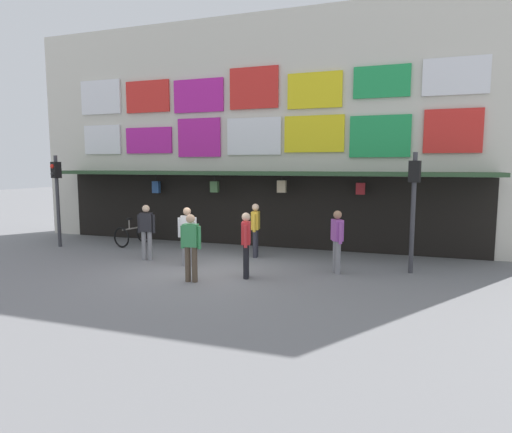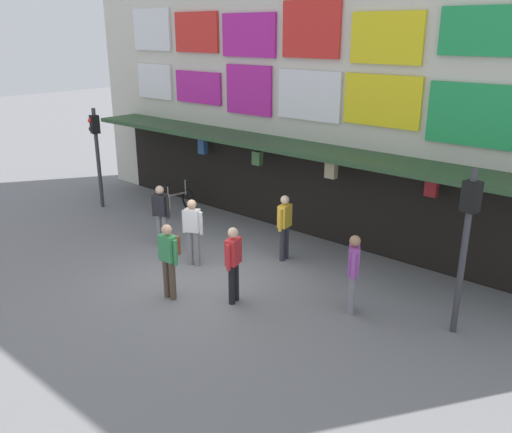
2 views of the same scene
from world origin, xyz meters
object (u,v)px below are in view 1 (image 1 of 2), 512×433
at_px(pedestrian_in_yellow, 255,227).
at_px(pedestrian_in_white, 337,238).
at_px(traffic_light_far, 414,193).
at_px(bicycle_parked, 133,234).
at_px(pedestrian_in_green, 147,228).
at_px(pedestrian_in_black, 246,241).
at_px(pedestrian_in_red, 191,242).
at_px(traffic_light_near, 57,186).
at_px(pedestrian_in_blue, 187,233).

xyz_separation_m(pedestrian_in_yellow, pedestrian_in_white, (2.70, -1.21, 0.00)).
distance_m(traffic_light_far, bicycle_parked, 9.64).
bearing_deg(pedestrian_in_green, bicycle_parked, 133.56).
relative_size(pedestrian_in_yellow, pedestrian_in_green, 1.00).
distance_m(pedestrian_in_yellow, pedestrian_in_black, 2.53).
height_order(pedestrian_in_yellow, pedestrian_in_black, same).
xyz_separation_m(bicycle_parked, pedestrian_in_yellow, (4.85, -0.53, 0.55)).
height_order(traffic_light_far, pedestrian_in_black, traffic_light_far).
relative_size(traffic_light_far, pedestrian_in_red, 1.90).
bearing_deg(traffic_light_near, pedestrian_in_black, -13.80).
relative_size(pedestrian_in_yellow, pedestrian_in_blue, 1.00).
relative_size(traffic_light_near, bicycle_parked, 2.52).
relative_size(traffic_light_far, pedestrian_in_white, 1.90).
bearing_deg(pedestrian_in_green, traffic_light_far, 6.69).
bearing_deg(traffic_light_near, bicycle_parked, 25.26).
relative_size(pedestrian_in_green, pedestrian_in_blue, 1.00).
distance_m(pedestrian_in_yellow, pedestrian_in_blue, 2.26).
bearing_deg(pedestrian_in_blue, traffic_light_near, 168.44).
relative_size(bicycle_parked, pedestrian_in_white, 0.75).
xyz_separation_m(pedestrian_in_red, pedestrian_in_black, (1.16, 0.75, -0.04)).
relative_size(traffic_light_near, pedestrian_in_black, 1.90).
xyz_separation_m(traffic_light_far, bicycle_parked, (-9.42, 1.07, -1.75)).
relative_size(pedestrian_in_red, pedestrian_in_white, 1.00).
bearing_deg(pedestrian_in_yellow, pedestrian_in_white, -24.16).
distance_m(traffic_light_near, traffic_light_far, 11.72).
height_order(pedestrian_in_black, pedestrian_in_blue, same).
distance_m(bicycle_parked, pedestrian_in_blue, 4.11).
height_order(pedestrian_in_green, pedestrian_in_blue, same).
bearing_deg(traffic_light_far, pedestrian_in_yellow, 173.27).
height_order(bicycle_parked, pedestrian_in_red, pedestrian_in_red).
bearing_deg(pedestrian_in_white, traffic_light_near, 176.21).
bearing_deg(pedestrian_in_green, traffic_light_near, 168.21).
distance_m(pedestrian_in_green, pedestrian_in_blue, 1.56).
height_order(traffic_light_near, pedestrian_in_green, traffic_light_near).
bearing_deg(traffic_light_far, pedestrian_in_blue, -168.90).
bearing_deg(pedestrian_in_white, pedestrian_in_green, -177.82).
bearing_deg(pedestrian_in_blue, bicycle_parked, 146.43).
distance_m(bicycle_parked, pedestrian_in_black, 6.23).
relative_size(traffic_light_far, pedestrian_in_yellow, 1.90).
height_order(pedestrian_in_green, pedestrian_in_white, same).
relative_size(pedestrian_in_yellow, pedestrian_in_black, 1.00).
xyz_separation_m(traffic_light_far, pedestrian_in_black, (-3.98, -1.92, -1.19)).
distance_m(bicycle_parked, pedestrian_in_white, 7.76).
bearing_deg(pedestrian_in_red, pedestrian_in_black, 32.89).
bearing_deg(traffic_light_near, pedestrian_in_green, -11.79).
height_order(pedestrian_in_white, pedestrian_in_black, same).
bearing_deg(pedestrian_in_yellow, traffic_light_near, -175.53).
bearing_deg(pedestrian_in_black, bicycle_parked, 151.23).
xyz_separation_m(pedestrian_in_white, pedestrian_in_black, (-2.10, -1.25, 0.00)).
xyz_separation_m(pedestrian_in_green, pedestrian_in_blue, (1.53, -0.30, -0.04)).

